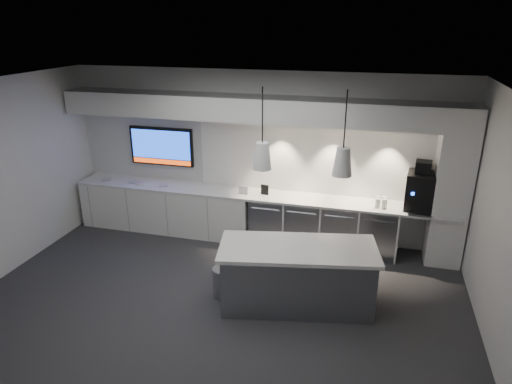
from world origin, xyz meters
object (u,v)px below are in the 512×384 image
(wall_tv, at_px, (162,146))
(coffee_machine, at_px, (420,189))
(island, at_px, (297,276))
(bin, at_px, (223,282))

(wall_tv, relative_size, coffee_machine, 1.56)
(island, xyz_separation_m, coffee_machine, (1.65, 1.86, 0.77))
(island, distance_m, bin, 1.10)
(wall_tv, relative_size, bin, 2.88)
(island, xyz_separation_m, bin, (-1.08, -0.04, -0.24))
(bin, xyz_separation_m, coffee_machine, (2.73, 1.90, 1.01))
(wall_tv, bearing_deg, island, -35.19)
(coffee_machine, bearing_deg, island, -125.08)
(island, bearing_deg, coffee_machine, 37.43)
(island, bearing_deg, wall_tv, 133.86)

